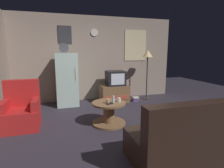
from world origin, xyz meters
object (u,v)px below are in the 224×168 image
Objects in this scene: standing_lamp at (148,57)px; book_stack at (135,99)px; wine_glass at (113,99)px; armchair at (22,111)px; coffee_table at (109,113)px; mug_ceramic_white at (119,100)px; crt_tv at (115,78)px; fridge at (67,79)px; tv_stand at (114,93)px; mug_ceramic_tan at (108,101)px; remote_control at (110,104)px; couch at (190,139)px.

book_stack is at bearing -158.73° from standing_lamp.
wine_glass is 1.89m from armchair.
mug_ceramic_white reaches higher than coffee_table.
fridge is at bearing 178.02° from crt_tv.
coffee_table is at bearing -130.86° from book_stack.
tv_stand is 1.76m from coffee_table.
book_stack is at bearing 49.50° from mug_ceramic_tan.
remote_control is at bearing -95.40° from coffee_table.
mug_ceramic_tan is at bearing -136.00° from standing_lamp.
fridge reaches higher than coffee_table.
fridge is at bearing 179.53° from standing_lamp.
book_stack is at bearing 80.33° from couch.
remote_control is (-0.01, -0.14, 0.25)m from coffee_table.
remote_control is at bearing -134.41° from standing_lamp.
crt_tv is at bearing -1.59° from tv_stand.
wine_glass is at bearing 4.99° from mug_ceramic_tan.
tv_stand is 9.33× the size of mug_ceramic_tan.
coffee_table is 0.33m from wine_glass.
armchair is at bearing 167.68° from wine_glass.
crt_tv reaches higher than mug_ceramic_tan.
crt_tv reaches higher than coffee_table.
standing_lamp reaches higher than book_stack.
couch is at bearing -88.33° from crt_tv.
tv_stand is at bearing 68.45° from mug_ceramic_tan.
coffee_table is at bearing 115.78° from couch.
coffee_table is 1.76m from couch.
crt_tv reaches higher than mug_ceramic_white.
armchair is at bearing 145.84° from remote_control.
fridge is 8.52× the size of book_stack.
remote_control is at bearing -110.00° from tv_stand.
armchair reaches higher than mug_ceramic_tan.
mug_ceramic_white reaches higher than remote_control.
mug_ceramic_white is (-0.42, -1.68, 0.26)m from tv_stand.
standing_lamp is 10.60× the size of remote_control.
mug_ceramic_tan reaches higher than remote_control.
wine_glass is 1.00× the size of remote_control.
armchair is 3.16m from couch.
wine_glass is at bearing -33.74° from coffee_table.
fridge reaches higher than crt_tv.
mug_ceramic_white is (0.13, 0.02, -0.03)m from wine_glass.
armchair reaches higher than tv_stand.
mug_ceramic_white is at bearing -125.13° from book_stack.
wine_glass is 0.13m from mug_ceramic_tan.
mug_ceramic_tan is 0.05× the size of couch.
wine_glass reaches higher than mug_ceramic_white.
remote_control is (-1.77, -1.81, -0.87)m from standing_lamp.
wine_glass is (-0.59, -1.70, -0.19)m from crt_tv.
coffee_table is at bearing 170.87° from mug_ceramic_white.
mug_ceramic_tan is (-0.26, -0.03, 0.00)m from mug_ceramic_white.
standing_lamp reaches higher than wine_glass.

